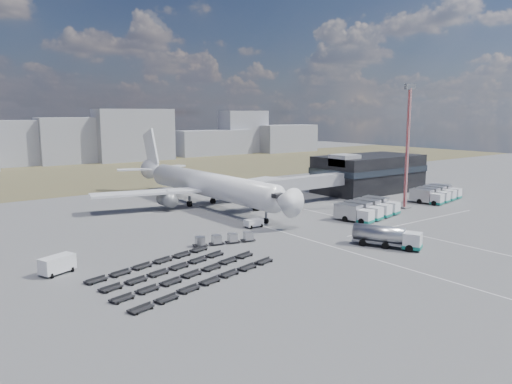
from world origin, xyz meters
TOP-DOWN VIEW (x-y plane):
  - ground at (0.00, 0.00)m, footprint 420.00×420.00m
  - grass_strip at (0.00, 110.00)m, footprint 420.00×90.00m
  - lane_markings at (9.77, 3.00)m, footprint 47.12×110.00m
  - terminal at (47.77, 23.96)m, footprint 30.40×16.40m
  - jet_bridge at (15.90, 20.42)m, footprint 30.30×3.80m
  - airliner at (0.00, 32.38)m, footprint 51.59×64.53m
  - skyline at (4.04, 150.42)m, footprint 292.00×24.21m
  - fuel_tanker at (4.91, -16.71)m, footprint 7.10×11.06m
  - pushback_tug at (-4.00, 7.76)m, footprint 3.53×2.05m
  - utility_van at (-42.04, 1.41)m, footprint 5.17×3.74m
  - catering_truck at (11.98, 27.25)m, footprint 4.11×6.87m
  - service_trucks_near at (20.81, 0.90)m, footprint 15.73×10.78m
  - service_trucks_far at (49.94, 3.98)m, footprint 15.36×10.35m
  - uld_row at (-15.23, 0.81)m, footprint 10.78×4.00m
  - baggage_dollies at (-28.90, -8.88)m, footprint 27.13×19.22m
  - floodlight_mast at (35.33, 2.42)m, footprint 2.67×2.17m

SIDE VIEW (x-z plane):
  - ground at x=0.00m, z-range 0.00..0.00m
  - grass_strip at x=0.00m, z-range 0.00..0.01m
  - lane_markings at x=9.77m, z-range 0.00..0.01m
  - baggage_dollies at x=-28.90m, z-range 0.00..0.68m
  - pushback_tug at x=-4.00m, z-range 0.00..1.55m
  - uld_row at x=-15.23m, z-range 0.15..1.64m
  - utility_van at x=-42.04m, z-range 0.00..2.48m
  - catering_truck at x=11.98m, z-range 0.03..2.98m
  - service_trucks_far at x=49.94m, z-range 0.14..3.28m
  - service_trucks_near at x=20.81m, z-range 0.14..3.34m
  - fuel_tanker at x=4.91m, z-range 0.00..3.53m
  - jet_bridge at x=15.90m, z-range 1.53..8.58m
  - terminal at x=47.77m, z-range -0.25..10.75m
  - airliner at x=0.00m, z-range -3.52..14.10m
  - skyline at x=4.04m, z-range -2.63..20.67m
  - floodlight_mast at x=35.33m, z-range 0.03..28.07m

